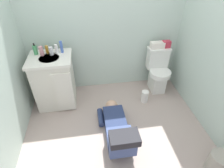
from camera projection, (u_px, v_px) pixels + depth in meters
ground_plane at (115, 129)px, 2.54m from camera, size 2.97×3.12×0.04m
wall_back at (104, 18)px, 2.68m from camera, size 2.63×0.08×2.40m
toilet at (158, 71)px, 3.05m from camera, size 0.36×0.46×0.75m
vanity_cabinet at (55, 81)px, 2.73m from camera, size 0.60×0.53×0.82m
faucet at (50, 49)px, 2.58m from camera, size 0.02×0.02×0.10m
person_plumber at (117, 129)px, 2.30m from camera, size 0.39×1.06×0.52m
tissue_box at (157, 45)px, 2.86m from camera, size 0.22×0.11×0.10m
toiletry_bag at (166, 44)px, 2.87m from camera, size 0.12×0.09×0.11m
soap_dispenser at (35, 50)px, 2.53m from camera, size 0.06×0.06×0.17m
bottle_pink at (41, 51)px, 2.50m from camera, size 0.06×0.06×0.13m
bottle_amber at (47, 50)px, 2.56m from camera, size 0.04×0.04×0.11m
bottle_clear at (51, 51)px, 2.52m from camera, size 0.06×0.06×0.12m
bottle_white at (56, 49)px, 2.56m from camera, size 0.05×0.05×0.13m
bottle_blue at (61, 47)px, 2.56m from camera, size 0.04×0.04×0.17m
trash_can at (218, 163)px, 1.97m from camera, size 0.22×0.22×0.28m
paper_towel_roll at (145, 96)px, 2.92m from camera, size 0.11×0.11×0.20m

